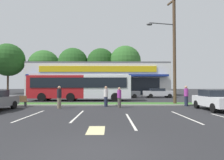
# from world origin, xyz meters

# --- Properties ---
(ground_plane) EXTENTS (240.00, 240.00, 0.00)m
(ground_plane) POSITION_xyz_m (0.00, 0.00, 0.00)
(ground_plane) COLOR #262628
(grass_median) EXTENTS (56.00, 2.20, 0.12)m
(grass_median) POSITION_xyz_m (0.00, 14.00, 0.06)
(grass_median) COLOR #386B28
(grass_median) RESTS_ON ground_plane
(curb_lip) EXTENTS (56.00, 0.24, 0.12)m
(curb_lip) POSITION_xyz_m (0.00, 12.78, 0.06)
(curb_lip) COLOR #99968C
(curb_lip) RESTS_ON ground_plane
(parking_stripe_0) EXTENTS (0.12, 4.80, 0.01)m
(parking_stripe_0) POSITION_xyz_m (-4.30, 6.82, 0.00)
(parking_stripe_0) COLOR silver
(parking_stripe_0) RESTS_ON ground_plane
(parking_stripe_1) EXTENTS (0.12, 4.80, 0.01)m
(parking_stripe_1) POSITION_xyz_m (-1.43, 6.73, 0.00)
(parking_stripe_1) COLOR silver
(parking_stripe_1) RESTS_ON ground_plane
(parking_stripe_2) EXTENTS (0.12, 4.80, 0.01)m
(parking_stripe_2) POSITION_xyz_m (1.56, 5.06, 0.00)
(parking_stripe_2) COLOR silver
(parking_stripe_2) RESTS_ON ground_plane
(parking_stripe_3) EXTENTS (0.12, 4.80, 0.01)m
(parking_stripe_3) POSITION_xyz_m (4.85, 6.24, 0.00)
(parking_stripe_3) COLOR silver
(parking_stripe_3) RESTS_ON ground_plane
(lot_arrow) EXTENTS (0.70, 1.60, 0.01)m
(lot_arrow) POSITION_xyz_m (-0.06, 2.78, 0.00)
(lot_arrow) COLOR beige
(lot_arrow) RESTS_ON ground_plane
(storefront_building) EXTENTS (26.06, 13.22, 6.18)m
(storefront_building) POSITION_xyz_m (-1.62, 35.94, 3.09)
(storefront_building) COLOR silver
(storefront_building) RESTS_ON ground_plane
(tree_far_left) EXTENTS (7.85, 7.85, 12.04)m
(tree_far_left) POSITION_xyz_m (-24.06, 42.96, 8.11)
(tree_far_left) COLOR #473323
(tree_far_left) RESTS_ON ground_plane
(tree_left) EXTENTS (8.13, 8.13, 10.98)m
(tree_left) POSITION_xyz_m (-16.37, 45.87, 6.91)
(tree_left) COLOR #473323
(tree_left) RESTS_ON ground_plane
(tree_mid_left) EXTENTS (7.34, 7.34, 11.20)m
(tree_mid_left) POSITION_xyz_m (-8.61, 43.90, 7.52)
(tree_mid_left) COLOR #473323
(tree_mid_left) RESTS_ON ground_plane
(tree_mid) EXTENTS (6.86, 6.86, 11.05)m
(tree_mid) POSITION_xyz_m (-1.72, 43.47, 7.61)
(tree_mid) COLOR #473323
(tree_mid) RESTS_ON ground_plane
(tree_mid_right) EXTENTS (7.43, 7.43, 11.43)m
(tree_mid_right) POSITION_xyz_m (4.18, 42.21, 7.70)
(tree_mid_right) COLOR #473323
(tree_mid_right) RESTS_ON ground_plane
(utility_pole) EXTENTS (3.15, 2.37, 10.78)m
(utility_pole) POSITION_xyz_m (6.62, 13.79, 5.74)
(utility_pole) COLOR #4C3826
(utility_pole) RESTS_ON ground_plane
(city_bus) EXTENTS (12.31, 2.85, 3.25)m
(city_bus) POSITION_xyz_m (-3.13, 19.09, 1.77)
(city_bus) COLOR #AD191E
(city_bus) RESTS_ON ground_plane
(bus_stop_bench) EXTENTS (1.60, 0.45, 0.95)m
(bus_stop_bench) POSITION_xyz_m (-7.48, 12.09, 0.50)
(bus_stop_bench) COLOR brown
(bus_stop_bench) RESTS_ON ground_plane
(car_1) EXTENTS (4.54, 1.97, 1.56)m
(car_1) POSITION_xyz_m (2.65, 24.76, 0.79)
(car_1) COLOR #515459
(car_1) RESTS_ON ground_plane
(car_2) EXTENTS (1.88, 4.22, 1.51)m
(car_2) POSITION_xyz_m (8.27, 9.30, 0.77)
(car_2) COLOR silver
(car_2) RESTS_ON ground_plane
(car_3) EXTENTS (4.60, 1.98, 1.44)m
(car_3) POSITION_xyz_m (7.96, 25.25, 0.76)
(car_3) COLOR #B7B7BC
(car_3) RESTS_ON ground_plane
(pedestrian_near_bench) EXTENTS (0.36, 0.36, 1.79)m
(pedestrian_near_bench) POSITION_xyz_m (-3.57, 10.72, 0.90)
(pedestrian_near_bench) COLOR #726651
(pedestrian_near_bench) RESTS_ON ground_plane
(pedestrian_by_pole) EXTENTS (0.34, 0.34, 1.69)m
(pedestrian_by_pole) POSITION_xyz_m (1.27, 11.09, 0.85)
(pedestrian_by_pole) COLOR #47423D
(pedestrian_by_pole) RESTS_ON ground_plane
(pedestrian_mid) EXTENTS (0.37, 0.37, 1.81)m
(pedestrian_mid) POSITION_xyz_m (7.30, 12.37, 0.91)
(pedestrian_mid) COLOR #1E2338
(pedestrian_mid) RESTS_ON ground_plane
(pedestrian_far) EXTENTS (0.36, 0.36, 1.78)m
(pedestrian_far) POSITION_xyz_m (0.16, 12.07, 0.89)
(pedestrian_far) COLOR #1E2338
(pedestrian_far) RESTS_ON ground_plane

